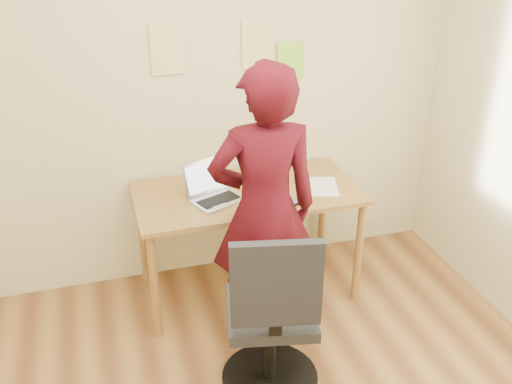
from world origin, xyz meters
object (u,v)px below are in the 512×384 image
object	(u,v)px
laptop	(214,191)
person	(264,211)
desk	(248,203)
office_chair	(272,325)
phone	(290,201)

from	to	relation	value
laptop	person	world-z (taller)	person
desk	office_chair	distance (m)	0.94
desk	laptop	distance (m)	0.26
laptop	phone	distance (m)	0.47
office_chair	person	bearing A→B (deg)	90.07
desk	office_chair	size ratio (longest dim) A/B	1.38
desk	phone	size ratio (longest dim) A/B	9.43
phone	laptop	bearing A→B (deg)	127.94
office_chair	person	distance (m)	0.62
desk	office_chair	xyz separation A→B (m)	(-0.13, -0.91, -0.22)
phone	person	size ratio (longest dim) A/B	0.09
phone	desk	bearing A→B (deg)	104.68
laptop	phone	xyz separation A→B (m)	(0.43, -0.18, -0.04)
desk	office_chair	world-z (taller)	office_chair
laptop	office_chair	distance (m)	0.95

